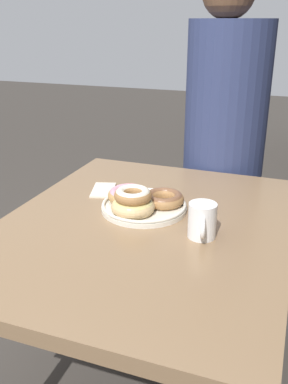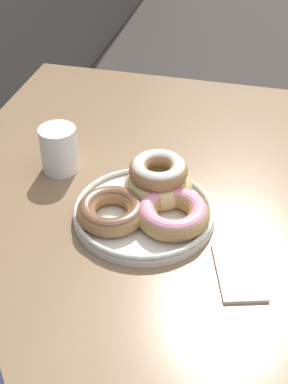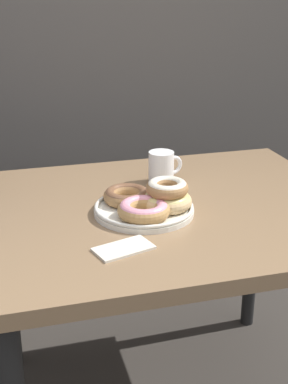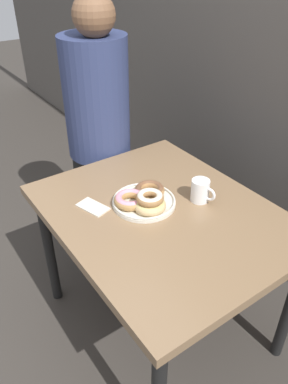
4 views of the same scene
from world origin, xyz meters
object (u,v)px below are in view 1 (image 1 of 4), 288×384
Objects in this scene: donut_plate at (141,201)px; napkin at (103,190)px; coffee_mug at (202,221)px; person_figure at (225,142)px; dining_table at (145,246)px.

donut_plate reaches higher than napkin.
person_figure is (-0.74, -0.07, 0.02)m from coffee_mug.
donut_plate reaches higher than dining_table.
person_figure is 9.77× the size of napkin.
dining_table is 6.92× the size of napkin.
person_figure is at bearing -174.36° from coffee_mug.
donut_plate is at bearing -12.71° from person_figure.
donut_plate is 1.89× the size of napkin.
napkin reaches higher than dining_table.
person_figure is at bearing 171.83° from dining_table.
coffee_mug is 0.08× the size of person_figure.
donut_plate is 0.19× the size of person_figure.
donut_plate is at bearing -149.79° from dining_table.
napkin is at bearing -121.47° from donut_plate.
napkin is at bearing -129.36° from dining_table.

